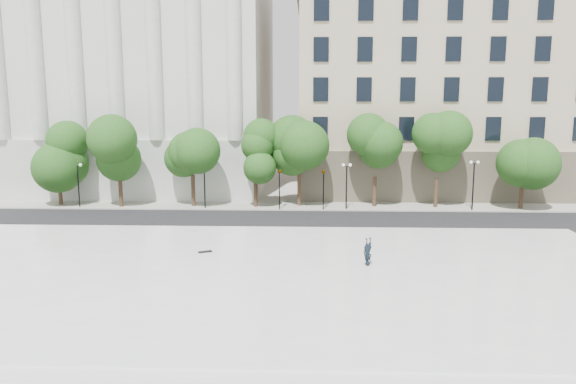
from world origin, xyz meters
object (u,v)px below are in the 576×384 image
at_px(traffic_light_west, 279,170).
at_px(person_lying, 368,262).
at_px(skateboard, 205,252).
at_px(traffic_light_east, 324,170).

bearing_deg(traffic_light_west, person_lying, -71.48).
bearing_deg(skateboard, traffic_light_east, 38.36).
height_order(person_lying, skateboard, person_lying).
bearing_deg(traffic_light_west, skateboard, -104.10).
height_order(traffic_light_west, traffic_light_east, traffic_light_east).
distance_m(traffic_light_east, person_lying, 18.23).
bearing_deg(traffic_light_west, traffic_light_east, 0.00).
xyz_separation_m(traffic_light_west, skateboard, (-3.88, -15.46, -3.13)).
relative_size(traffic_light_west, person_lying, 2.55).
relative_size(traffic_light_west, skateboard, 4.85).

